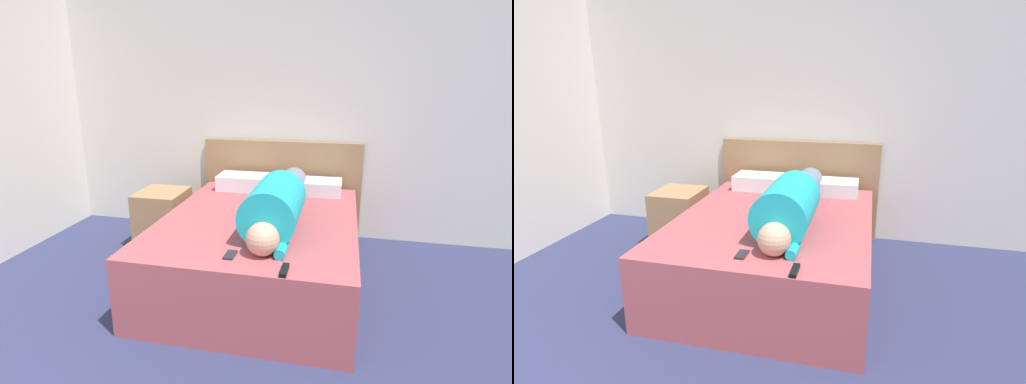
# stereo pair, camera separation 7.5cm
# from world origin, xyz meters

# --- Properties ---
(wall_back) EXTENTS (5.51, 0.06, 2.60)m
(wall_back) POSITION_xyz_m (0.00, 3.78, 1.30)
(wall_back) COLOR silver
(wall_back) RESTS_ON ground_plane
(bed) EXTENTS (1.53, 1.97, 0.55)m
(bed) POSITION_xyz_m (0.21, 2.63, 0.28)
(bed) COLOR #A84C51
(bed) RESTS_ON ground_plane
(headboard) EXTENTS (1.65, 0.04, 1.00)m
(headboard) POSITION_xyz_m (0.21, 3.71, 0.50)
(headboard) COLOR #A37A51
(headboard) RESTS_ON ground_plane
(nightstand) EXTENTS (0.45, 0.50, 0.55)m
(nightstand) POSITION_xyz_m (-0.89, 3.15, 0.28)
(nightstand) COLOR #A37A51
(nightstand) RESTS_ON ground_plane
(person_lying) EXTENTS (0.39, 1.65, 0.39)m
(person_lying) POSITION_xyz_m (0.38, 2.51, 0.72)
(person_lying) COLOR tan
(person_lying) RESTS_ON bed
(pillow_near_headboard) EXTENTS (0.57, 0.32, 0.15)m
(pillow_near_headboard) POSITION_xyz_m (-0.09, 3.42, 0.63)
(pillow_near_headboard) COLOR white
(pillow_near_headboard) RESTS_ON bed
(pillow_second) EXTENTS (0.54, 0.32, 0.13)m
(pillow_second) POSITION_xyz_m (0.57, 3.42, 0.62)
(pillow_second) COLOR white
(pillow_second) RESTS_ON bed
(tv_remote) EXTENTS (0.04, 0.15, 0.02)m
(tv_remote) POSITION_xyz_m (0.55, 1.73, 0.56)
(tv_remote) COLOR black
(tv_remote) RESTS_ON bed
(cell_phone) EXTENTS (0.06, 0.13, 0.01)m
(cell_phone) POSITION_xyz_m (0.18, 1.87, 0.56)
(cell_phone) COLOR black
(cell_phone) RESTS_ON bed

